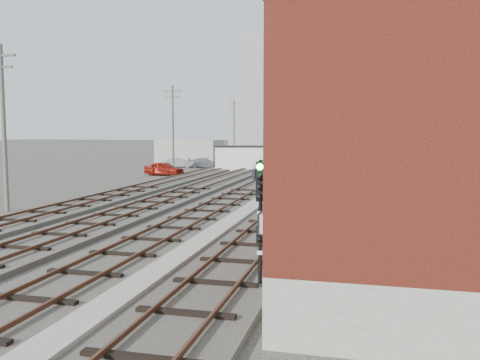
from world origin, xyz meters
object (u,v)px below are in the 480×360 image
(switch_stand, at_px, (254,175))
(car_silver, at_px, (178,162))
(signal_mast, at_px, (260,217))
(car_red, at_px, (164,169))
(car_grey, at_px, (205,163))
(site_trailer, at_px, (244,158))

(switch_stand, height_order, car_silver, switch_stand)
(signal_mast, bearing_deg, car_red, 116.22)
(signal_mast, xyz_separation_m, car_grey, (-15.63, 44.13, -1.49))
(signal_mast, relative_size, switch_stand, 2.78)
(car_red, bearing_deg, car_grey, 5.31)
(switch_stand, distance_m, car_red, 10.69)
(car_silver, bearing_deg, car_red, 172.51)
(signal_mast, height_order, site_trailer, signal_mast)
(car_red, relative_size, car_silver, 1.06)
(site_trailer, bearing_deg, signal_mast, -87.91)
(site_trailer, bearing_deg, car_grey, 143.62)
(signal_mast, bearing_deg, site_trailer, 103.80)
(site_trailer, xyz_separation_m, car_silver, (-8.55, 1.94, -0.76))
(car_silver, bearing_deg, car_grey, -100.90)
(site_trailer, distance_m, car_silver, 8.81)
(car_silver, height_order, car_grey, car_silver)
(car_silver, bearing_deg, switch_stand, -159.87)
(car_silver, distance_m, car_grey, 3.20)
(signal_mast, height_order, car_grey, signal_mast)
(car_red, xyz_separation_m, car_silver, (-2.41, 10.34, -0.06))
(car_grey, bearing_deg, signal_mast, -175.93)
(car_red, bearing_deg, car_silver, 22.32)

